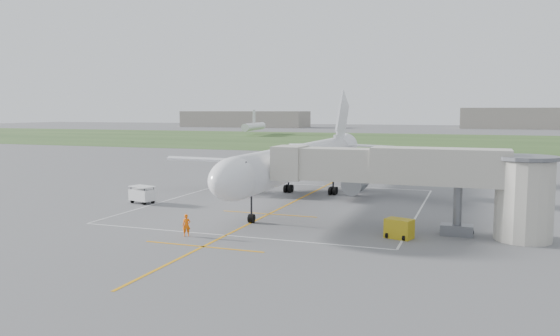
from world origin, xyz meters
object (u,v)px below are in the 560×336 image
(gpu_unit, at_px, (399,229))
(baggage_cart, at_px, (142,194))
(ramp_worker_nose, at_px, (186,225))
(ramp_worker_wing, at_px, (247,190))
(jet_bridge, at_px, (430,177))
(airliner, at_px, (302,161))

(gpu_unit, bearing_deg, baggage_cart, -175.97)
(baggage_cart, distance_m, ramp_worker_nose, 17.83)
(gpu_unit, relative_size, ramp_worker_nose, 1.33)
(baggage_cart, xyz_separation_m, ramp_worker_wing, (9.20, 8.11, -0.20))
(jet_bridge, distance_m, gpu_unit, 5.20)
(gpu_unit, bearing_deg, ramp_worker_wing, 160.46)
(ramp_worker_wing, bearing_deg, baggage_cart, 85.01)
(airliner, bearing_deg, ramp_worker_nose, -97.50)
(jet_bridge, relative_size, baggage_cart, 7.48)
(jet_bridge, bearing_deg, ramp_worker_wing, 149.89)
(gpu_unit, height_order, ramp_worker_nose, ramp_worker_nose)
(ramp_worker_nose, relative_size, ramp_worker_wing, 1.15)
(jet_bridge, bearing_deg, ramp_worker_nose, -157.15)
(jet_bridge, height_order, ramp_worker_wing, jet_bridge)
(airliner, distance_m, baggage_cart, 18.58)
(baggage_cart, xyz_separation_m, ramp_worker_nose, (12.67, -12.55, -0.07))
(gpu_unit, xyz_separation_m, ramp_worker_wing, (-20.00, 15.44, 0.01))
(airliner, xyz_separation_m, jet_bridge, (15.72, -14.25, 0.35))
(baggage_cart, distance_m, ramp_worker_wing, 12.27)
(jet_bridge, height_order, ramp_worker_nose, jet_bridge)
(gpu_unit, relative_size, ramp_worker_wing, 1.54)
(baggage_cart, relative_size, ramp_worker_nose, 1.71)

